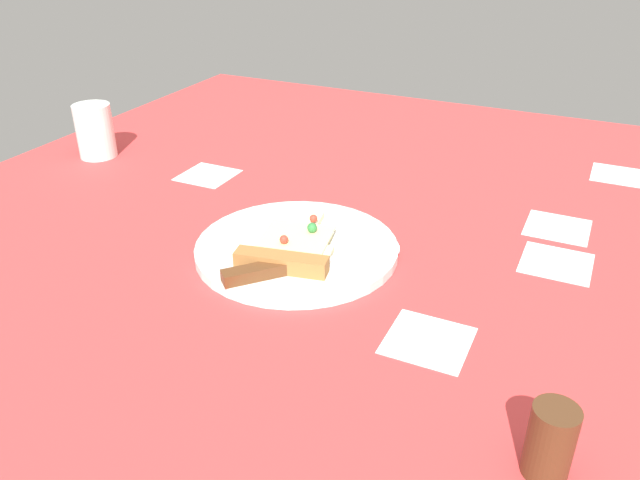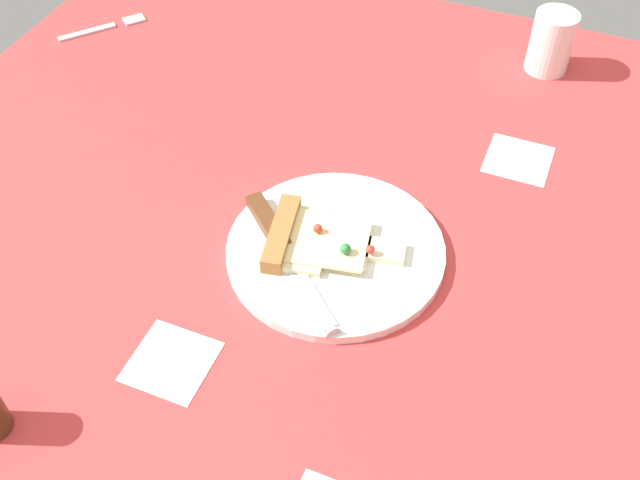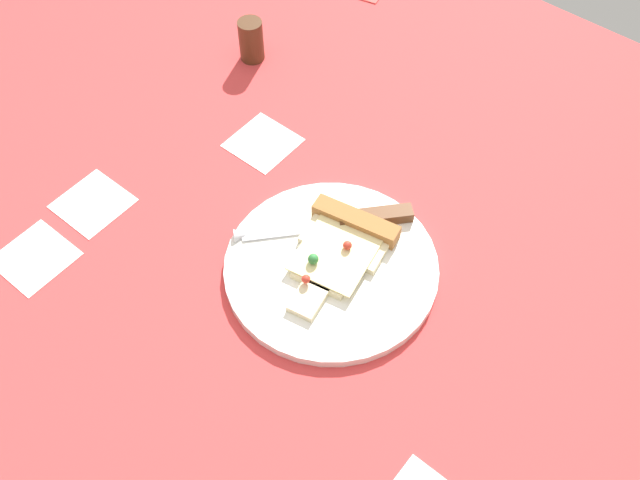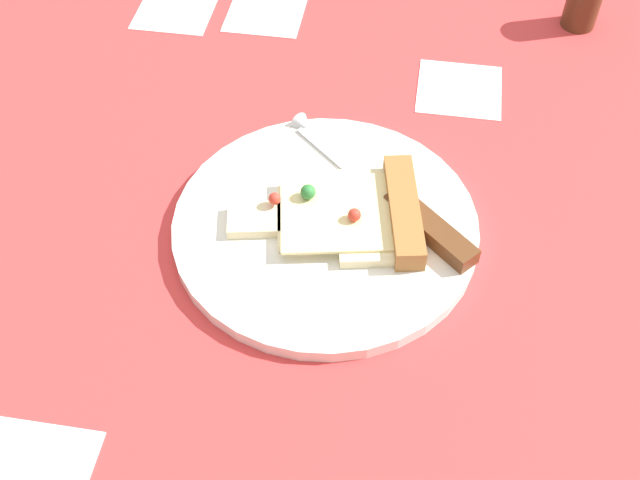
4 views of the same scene
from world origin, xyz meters
TOP-DOWN VIEW (x-y plane):
  - ground_plane at (0.01, -0.01)cm, footprint 148.36×148.36cm
  - plate at (-6.04, 9.27)cm, footprint 27.75×27.75cm
  - pizza_slice at (-8.56, 8.76)cm, footprint 18.57×12.76cm
  - knife at (-12.03, 6.27)cm, footprint 19.20×17.67cm

SIDE VIEW (x-z plane):
  - ground_plane at x=0.01cm, z-range -3.00..0.00cm
  - plate at x=-6.04cm, z-range 0.00..1.36cm
  - knife at x=-12.03cm, z-range 0.74..3.19cm
  - pizza_slice at x=-8.56cm, z-range 0.81..3.50cm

